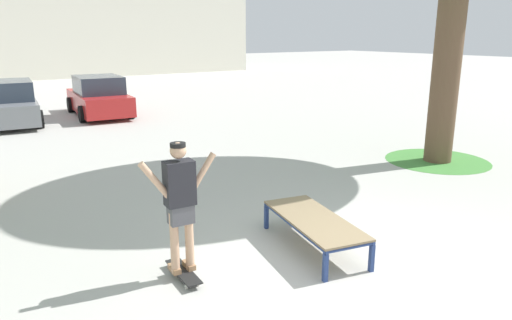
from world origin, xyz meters
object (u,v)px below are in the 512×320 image
at_px(car_grey, 8,104).
at_px(car_red, 99,97).
at_px(skater, 180,199).
at_px(skateboard, 183,272).
at_px(skate_box, 314,221).

relative_size(car_grey, car_red, 1.01).
height_order(skater, car_red, skater).
distance_m(skateboard, skater, 0.99).
xyz_separation_m(skate_box, car_red, (0.88, 13.43, 0.28)).
bearing_deg(skate_box, car_grey, 99.47).
bearing_deg(car_red, skate_box, -93.74).
relative_size(skate_box, skateboard, 2.48).
xyz_separation_m(skate_box, skateboard, (-1.97, 0.27, -0.34)).
bearing_deg(skater, car_red, 77.81).
bearing_deg(skater, car_grey, 91.15).
height_order(skater, car_grey, skater).
relative_size(skate_box, skater, 1.19).
bearing_deg(car_grey, car_red, 1.30).
height_order(skate_box, skater, skater).
bearing_deg(car_grey, skate_box, -80.53).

